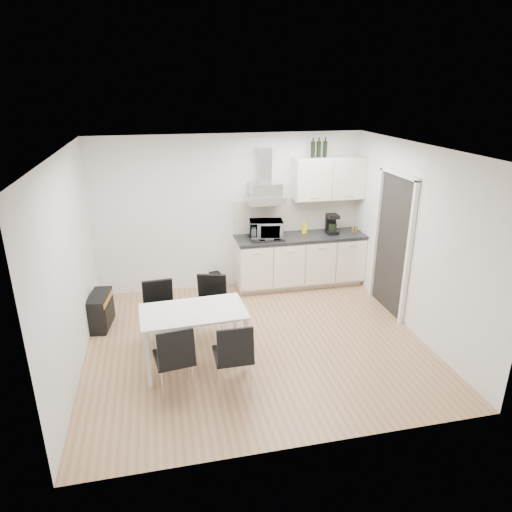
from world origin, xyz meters
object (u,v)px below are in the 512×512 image
at_px(floor_speaker, 215,280).
at_px(chair_near_right, 233,355).
at_px(dining_table, 193,318).
at_px(chair_far_right, 210,309).
at_px(guitar_amp, 100,310).
at_px(chair_far_left, 160,315).
at_px(chair_near_left, 174,358).
at_px(kitchenette, 301,240).

bearing_deg(floor_speaker, chair_near_right, -105.48).
height_order(dining_table, chair_far_right, chair_far_right).
xyz_separation_m(dining_table, guitar_amp, (-1.25, 1.27, -0.40)).
relative_size(dining_table, guitar_amp, 2.05).
xyz_separation_m(chair_near_right, floor_speaker, (0.17, 2.85, -0.30)).
relative_size(chair_far_right, guitar_amp, 1.39).
relative_size(chair_far_left, chair_near_right, 1.00).
xyz_separation_m(chair_far_left, chair_near_right, (0.78, -1.15, 0.00)).
bearing_deg(floor_speaker, dining_table, -115.77).
bearing_deg(dining_table, chair_far_left, 122.60).
bearing_deg(chair_near_right, guitar_amp, 130.87).
distance_m(chair_near_left, guitar_amp, 2.03).
bearing_deg(chair_near_left, dining_table, 53.78).
bearing_deg(floor_speaker, kitchenette, -18.41).
bearing_deg(chair_near_left, chair_far_right, 55.72).
distance_m(chair_far_left, guitar_amp, 1.12).
xyz_separation_m(kitchenette, chair_far_right, (-1.76, -1.49, -0.39)).
height_order(chair_far_right, floor_speaker, chair_far_right).
distance_m(chair_near_left, floor_speaker, 2.90).
height_order(dining_table, floor_speaker, dining_table).
height_order(kitchenette, chair_far_left, kitchenette).
height_order(chair_far_left, chair_near_left, same).
height_order(chair_far_left, chair_near_right, same).
height_order(chair_far_left, chair_far_right, same).
bearing_deg(chair_near_right, chair_far_left, 123.74).
relative_size(dining_table, chair_far_left, 1.48).
bearing_deg(chair_far_left, floor_speaker, -123.12).
bearing_deg(chair_far_left, guitar_amp, -43.65).
height_order(kitchenette, floor_speaker, kitchenette).
bearing_deg(chair_near_right, chair_far_right, 94.72).
bearing_deg(kitchenette, chair_far_right, -139.78).
height_order(dining_table, chair_near_right, chair_near_right).
distance_m(chair_far_left, chair_far_right, 0.67).
relative_size(chair_near_left, guitar_amp, 1.39).
distance_m(chair_near_right, guitar_amp, 2.48).
distance_m(kitchenette, floor_speaker, 1.65).
distance_m(chair_far_right, guitar_amp, 1.67).
height_order(kitchenette, chair_near_left, kitchenette).
height_order(kitchenette, guitar_amp, kitchenette).
height_order(chair_far_left, floor_speaker, chair_far_left).
relative_size(chair_near_right, floor_speaker, 3.14).
distance_m(dining_table, chair_near_left, 0.61).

